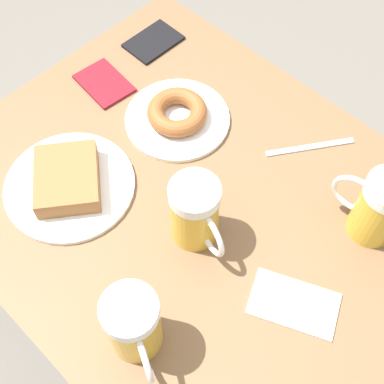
{
  "coord_description": "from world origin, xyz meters",
  "views": [
    {
      "loc": [
        0.39,
        0.37,
        1.59
      ],
      "look_at": [
        0.0,
        0.0,
        0.72
      ],
      "focal_mm": 50.0,
      "sensor_mm": 36.0,
      "label": 1
    }
  ],
  "objects": [
    {
      "name": "beer_mug_center",
      "position": [
        -0.18,
        0.28,
        0.78
      ],
      "size": [
        0.09,
        0.14,
        0.15
      ],
      "color": "gold",
      "rests_on": "table"
    },
    {
      "name": "plate_with_donut",
      "position": [
        -0.12,
        -0.16,
        0.72
      ],
      "size": [
        0.22,
        0.22,
        0.05
      ],
      "color": "white",
      "rests_on": "table"
    },
    {
      "name": "napkin_folded",
      "position": [
        0.03,
        0.28,
        0.71
      ],
      "size": [
        0.14,
        0.17,
        0.0
      ],
      "rotation": [
        0.0,
        0.0,
        5.14
      ],
      "color": "white",
      "rests_on": "table"
    },
    {
      "name": "fork",
      "position": [
        -0.26,
        0.09,
        0.71
      ],
      "size": [
        0.16,
        0.12,
        0.0
      ],
      "rotation": [
        0.0,
        0.0,
        0.96
      ],
      "color": "silver",
      "rests_on": "table"
    },
    {
      "name": "beer_mug_left",
      "position": [
        0.05,
        0.06,
        0.78
      ],
      "size": [
        0.09,
        0.14,
        0.15
      ],
      "color": "gold",
      "rests_on": "table"
    },
    {
      "name": "table",
      "position": [
        0.0,
        0.0,
        0.64
      ],
      "size": [
        0.77,
        0.95,
        0.7
      ],
      "color": "brown",
      "rests_on": "ground_plane"
    },
    {
      "name": "passport_near_edge",
      "position": [
        -0.24,
        -0.36,
        0.71
      ],
      "size": [
        0.13,
        0.09,
        0.01
      ],
      "rotation": [
        0.0,
        0.0,
        1.55
      ],
      "color": "black",
      "rests_on": "table"
    },
    {
      "name": "ground_plane",
      "position": [
        0.0,
        0.0,
        0.0
      ],
      "size": [
        8.0,
        8.0,
        0.0
      ],
      "primitive_type": "plane",
      "color": "#666059"
    },
    {
      "name": "plate_with_cake",
      "position": [
        0.15,
        -0.19,
        0.72
      ],
      "size": [
        0.26,
        0.26,
        0.05
      ],
      "color": "white",
      "rests_on": "table"
    },
    {
      "name": "passport_far_edge",
      "position": [
        -0.08,
        -0.35,
        0.71
      ],
      "size": [
        0.1,
        0.13,
        0.01
      ],
      "rotation": [
        0.0,
        0.0,
        6.18
      ],
      "color": "maroon",
      "rests_on": "table"
    },
    {
      "name": "beer_mug_right",
      "position": [
        0.26,
        0.13,
        0.78
      ],
      "size": [
        0.09,
        0.13,
        0.15
      ],
      "color": "gold",
      "rests_on": "table"
    }
  ]
}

